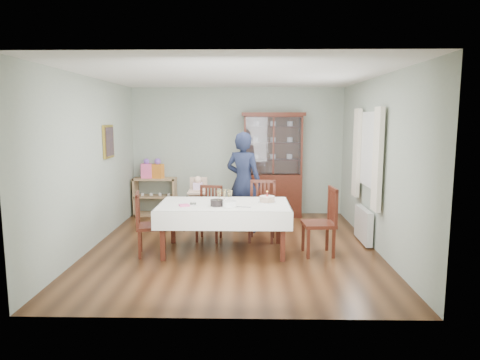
{
  "coord_description": "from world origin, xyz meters",
  "views": [
    {
      "loc": [
        0.25,
        -6.67,
        2.06
      ],
      "look_at": [
        0.11,
        0.2,
        1.06
      ],
      "focal_mm": 32.0,
      "sensor_mm": 36.0,
      "label": 1
    }
  ],
  "objects_px": {
    "chair_end_right": "(319,235)",
    "woman": "(243,182)",
    "chair_end_left": "(151,236)",
    "sideboard": "(155,196)",
    "gift_bag_pink": "(147,169)",
    "dining_table": "(224,227)",
    "chair_far_right": "(262,223)",
    "high_chair": "(198,208)",
    "china_cabinet": "(273,163)",
    "birthday_cake": "(267,200)",
    "chair_far_left": "(209,224)",
    "champagne_tray": "(225,199)",
    "gift_bag_orange": "(158,169)"
  },
  "relations": [
    {
      "from": "champagne_tray",
      "to": "gift_bag_pink",
      "type": "xyz_separation_m",
      "value": [
        -1.79,
        2.45,
        0.16
      ]
    },
    {
      "from": "woman",
      "to": "gift_bag_pink",
      "type": "xyz_separation_m",
      "value": [
        -2.07,
        1.3,
        0.07
      ]
    },
    {
      "from": "chair_end_left",
      "to": "gift_bag_orange",
      "type": "bearing_deg",
      "value": -1.98
    },
    {
      "from": "chair_far_left",
      "to": "birthday_cake",
      "type": "bearing_deg",
      "value": -22.11
    },
    {
      "from": "chair_far_right",
      "to": "chair_end_left",
      "type": "bearing_deg",
      "value": -147.62
    },
    {
      "from": "china_cabinet",
      "to": "chair_far_left",
      "type": "xyz_separation_m",
      "value": [
        -1.17,
        -1.86,
        -0.85
      ]
    },
    {
      "from": "gift_bag_pink",
      "to": "chair_far_right",
      "type": "bearing_deg",
      "value": -38.06
    },
    {
      "from": "birthday_cake",
      "to": "gift_bag_pink",
      "type": "distance_m",
      "value": 3.45
    },
    {
      "from": "chair_far_right",
      "to": "gift_bag_pink",
      "type": "height_order",
      "value": "gift_bag_pink"
    },
    {
      "from": "sideboard",
      "to": "gift_bag_pink",
      "type": "relative_size",
      "value": 2.16
    },
    {
      "from": "sideboard",
      "to": "woman",
      "type": "bearing_deg",
      "value": -34.65
    },
    {
      "from": "china_cabinet",
      "to": "chair_end_left",
      "type": "height_order",
      "value": "china_cabinet"
    },
    {
      "from": "dining_table",
      "to": "chair_end_left",
      "type": "distance_m",
      "value": 1.13
    },
    {
      "from": "sideboard",
      "to": "champagne_tray",
      "type": "distance_m",
      "value": 2.98
    },
    {
      "from": "chair_end_left",
      "to": "chair_end_right",
      "type": "xyz_separation_m",
      "value": [
        2.56,
        0.06,
        0.02
      ]
    },
    {
      "from": "dining_table",
      "to": "chair_far_left",
      "type": "bearing_deg",
      "value": 114.57
    },
    {
      "from": "dining_table",
      "to": "chair_end_right",
      "type": "distance_m",
      "value": 1.46
    },
    {
      "from": "chair_end_left",
      "to": "gift_bag_pink",
      "type": "xyz_separation_m",
      "value": [
        -0.68,
        2.68,
        0.7
      ]
    },
    {
      "from": "chair_end_right",
      "to": "gift_bag_pink",
      "type": "distance_m",
      "value": 4.22
    },
    {
      "from": "woman",
      "to": "chair_far_left",
      "type": "bearing_deg",
      "value": 68.41
    },
    {
      "from": "chair_end_right",
      "to": "woman",
      "type": "height_order",
      "value": "woman"
    },
    {
      "from": "dining_table",
      "to": "chair_end_right",
      "type": "height_order",
      "value": "chair_end_right"
    },
    {
      "from": "gift_bag_pink",
      "to": "chair_end_right",
      "type": "bearing_deg",
      "value": -38.99
    },
    {
      "from": "dining_table",
      "to": "champagne_tray",
      "type": "distance_m",
      "value": 0.44
    },
    {
      "from": "sideboard",
      "to": "high_chair",
      "type": "xyz_separation_m",
      "value": [
        1.06,
        -1.14,
        -0.01
      ]
    },
    {
      "from": "chair_end_left",
      "to": "woman",
      "type": "bearing_deg",
      "value": -56.31
    },
    {
      "from": "chair_end_right",
      "to": "woman",
      "type": "distance_m",
      "value": 1.87
    },
    {
      "from": "chair_far_left",
      "to": "chair_end_left",
      "type": "xyz_separation_m",
      "value": [
        -0.82,
        -0.82,
        0.01
      ]
    },
    {
      "from": "gift_bag_orange",
      "to": "sideboard",
      "type": "bearing_deg",
      "value": 164.92
    },
    {
      "from": "champagne_tray",
      "to": "sideboard",
      "type": "bearing_deg",
      "value": 123.37
    },
    {
      "from": "dining_table",
      "to": "chair_far_right",
      "type": "distance_m",
      "value": 0.88
    },
    {
      "from": "high_chair",
      "to": "champagne_tray",
      "type": "bearing_deg",
      "value": -67.52
    },
    {
      "from": "chair_far_left",
      "to": "gift_bag_pink",
      "type": "xyz_separation_m",
      "value": [
        -1.49,
        1.86,
        0.71
      ]
    },
    {
      "from": "chair_far_right",
      "to": "champagne_tray",
      "type": "xyz_separation_m",
      "value": [
        -0.6,
        -0.58,
        0.52
      ]
    },
    {
      "from": "chair_far_left",
      "to": "chair_far_right",
      "type": "relative_size",
      "value": 0.91
    },
    {
      "from": "chair_end_left",
      "to": "chair_end_right",
      "type": "bearing_deg",
      "value": -99.85
    },
    {
      "from": "birthday_cake",
      "to": "chair_end_right",
      "type": "bearing_deg",
      "value": -14.21
    },
    {
      "from": "chair_far_left",
      "to": "chair_far_right",
      "type": "height_order",
      "value": "chair_far_right"
    },
    {
      "from": "chair_far_left",
      "to": "champagne_tray",
      "type": "xyz_separation_m",
      "value": [
        0.3,
        -0.59,
        0.55
      ]
    },
    {
      "from": "dining_table",
      "to": "champagne_tray",
      "type": "bearing_deg",
      "value": 85.82
    },
    {
      "from": "dining_table",
      "to": "chair_far_right",
      "type": "height_order",
      "value": "chair_far_right"
    },
    {
      "from": "chair_far_right",
      "to": "chair_end_left",
      "type": "height_order",
      "value": "chair_far_right"
    },
    {
      "from": "chair_end_right",
      "to": "high_chair",
      "type": "relative_size",
      "value": 1.04
    },
    {
      "from": "china_cabinet",
      "to": "birthday_cake",
      "type": "distance_m",
      "value": 2.45
    },
    {
      "from": "sideboard",
      "to": "chair_end_left",
      "type": "distance_m",
      "value": 2.75
    },
    {
      "from": "china_cabinet",
      "to": "birthday_cake",
      "type": "relative_size",
      "value": 8.04
    },
    {
      "from": "chair_end_left",
      "to": "high_chair",
      "type": "xyz_separation_m",
      "value": [
        0.54,
        1.57,
        0.1
      ]
    },
    {
      "from": "sideboard",
      "to": "gift_bag_orange",
      "type": "height_order",
      "value": "gift_bag_orange"
    },
    {
      "from": "dining_table",
      "to": "sideboard",
      "type": "distance_m",
      "value": 2.99
    },
    {
      "from": "gift_bag_pink",
      "to": "chair_end_left",
      "type": "bearing_deg",
      "value": -75.85
    }
  ]
}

